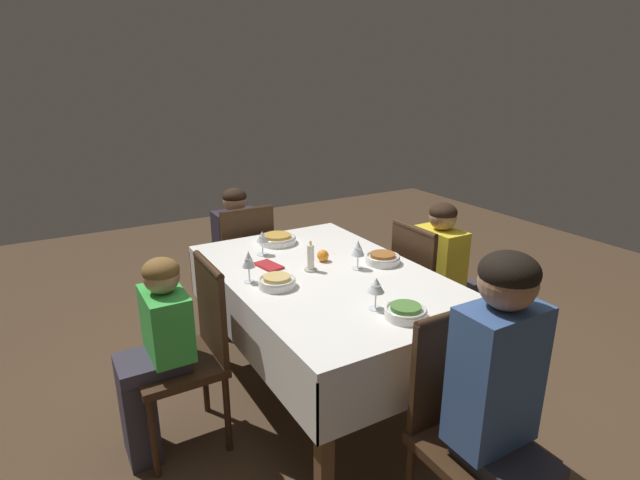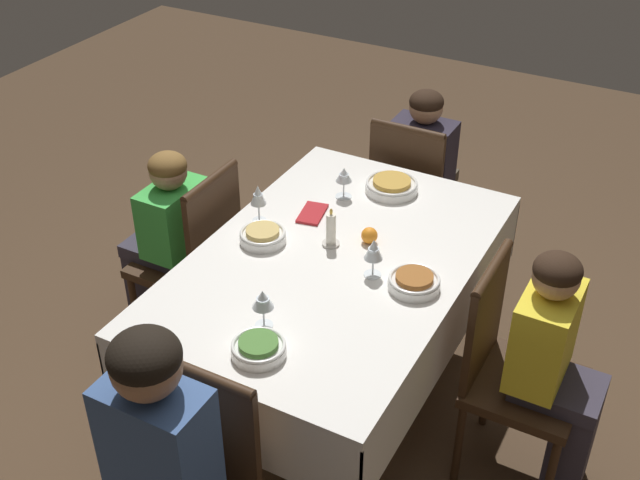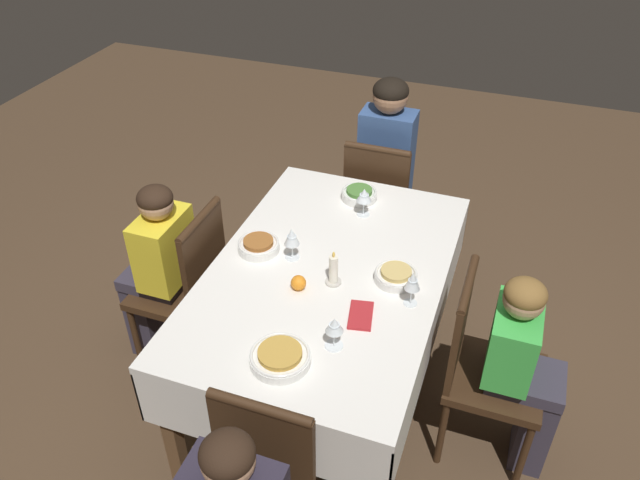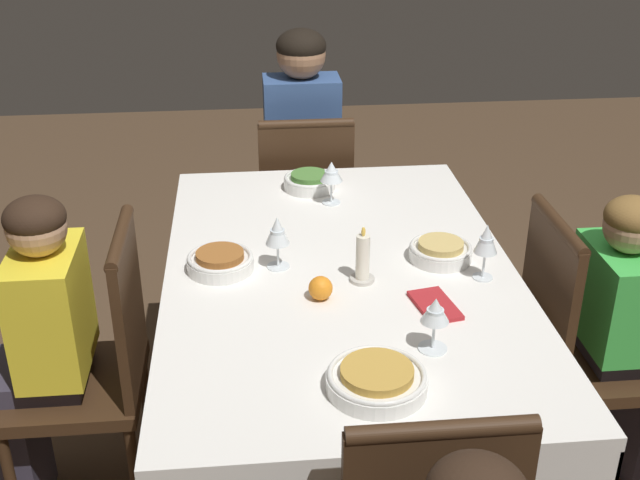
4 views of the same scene
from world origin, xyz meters
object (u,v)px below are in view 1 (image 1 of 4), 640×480
chair_south (191,347)px  bowl_north (383,258)px  chair_north (425,289)px  bowl_east (406,312)px  napkin_red_folded (269,266)px  wine_glass_south (249,260)px  bowl_south (277,282)px  person_child_yellow (446,275)px  chair_east (467,423)px  person_adult_denim (505,404)px  person_child_dark (234,249)px  wine_glass_east (376,286)px  wine_glass_north (358,249)px  wine_glass_west (262,238)px  dining_table (326,289)px  person_child_green (154,351)px  bowl_west (277,239)px  chair_west (243,263)px  candle_centerpiece (311,259)px  orange_fruit (323,256)px

chair_south → bowl_north: chair_south is taller
chair_north → bowl_east: (0.62, -0.67, 0.28)m
chair_south → napkin_red_folded: bearing=108.9°
wine_glass_south → chair_south: bearing=-85.3°
chair_north → bowl_south: bearing=93.2°
person_child_yellow → chair_south: bearing=88.6°
chair_east → person_adult_denim: bearing=-90.0°
chair_south → person_child_dark: size_ratio=0.91×
chair_east → bowl_north: bearing=71.8°
chair_south → wine_glass_east: 0.94m
person_child_yellow → bowl_south: size_ratio=5.67×
chair_south → wine_glass_north: size_ratio=5.87×
chair_north → chair_east: bearing=145.9°
person_child_yellow → wine_glass_north: person_child_yellow is taller
wine_glass_west → wine_glass_north: (0.45, 0.35, 0.01)m
person_child_yellow → dining_table: bearing=91.6°
person_child_green → wine_glass_west: person_child_green is taller
wine_glass_west → person_adult_denim: bearing=7.2°
wine_glass_north → wine_glass_south: bearing=-101.9°
chair_south → person_child_yellow: bearing=88.6°
person_adult_denim → wine_glass_west: (-1.55, -0.19, 0.18)m
bowl_north → wine_glass_north: wine_glass_north is taller
wine_glass_south → bowl_east: bearing=31.8°
chair_north → bowl_west: 0.94m
chair_west → person_child_green: bearing=49.1°
bowl_south → chair_north: bearing=93.2°
person_child_dark → candle_centerpiece: (1.07, 0.03, 0.27)m
wine_glass_north → candle_centerpiece: (-0.10, -0.23, -0.05)m
wine_glass_east → wine_glass_west: size_ratio=1.05×
wine_glass_east → chair_north: bearing=123.5°
bowl_north → bowl_south: bearing=-89.8°
candle_centerpiece → orange_fruit: candle_centerpiece is taller
person_adult_denim → person_child_green: 1.50m
chair_north → wine_glass_north: bearing=95.7°
person_child_yellow → wine_glass_south: 1.30m
chair_east → orange_fruit: 1.18m
person_child_dark → wine_glass_east: person_child_dark is taller
bowl_west → dining_table: bearing=1.2°
bowl_east → candle_centerpiece: size_ratio=1.09×
bowl_north → chair_west: bearing=-157.7°
chair_north → orange_fruit: 0.71m
chair_east → chair_north: bearing=55.9°
wine_glass_west → bowl_west: bearing=131.7°
chair_north → dining_table: bearing=92.0°
chair_east → bowl_north: 1.05m
person_child_green → wine_glass_west: (-0.35, 0.70, 0.33)m
chair_west → napkin_red_folded: size_ratio=5.23×
person_adult_denim → candle_centerpiece: bearing=93.6°
bowl_east → candle_centerpiece: bearing=-172.5°
dining_table → person_adult_denim: person_adult_denim is taller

